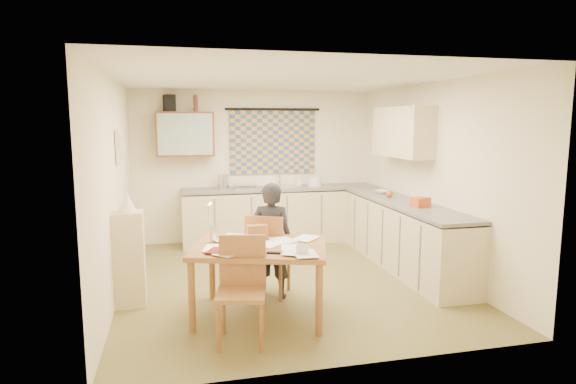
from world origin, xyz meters
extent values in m
cube|color=brown|center=(0.00, 0.00, -0.01)|extent=(4.00, 4.50, 0.02)
cube|color=white|center=(0.00, 0.00, 2.51)|extent=(4.00, 4.50, 0.02)
cube|color=#FAEFC9|center=(0.00, 2.26, 1.25)|extent=(4.00, 0.02, 2.50)
cube|color=#FAEFC9|center=(0.00, -2.26, 1.25)|extent=(4.00, 0.02, 2.50)
cube|color=#FAEFC9|center=(-2.01, 0.00, 1.25)|extent=(0.02, 4.50, 2.50)
cube|color=#FAEFC9|center=(2.01, 0.00, 1.25)|extent=(0.02, 4.50, 2.50)
cube|color=#375480|center=(0.30, 2.22, 1.65)|extent=(1.45, 0.03, 1.05)
cylinder|color=black|center=(0.30, 2.20, 2.20)|extent=(1.60, 0.04, 0.04)
cube|color=#612F18|center=(-1.15, 2.08, 1.80)|extent=(0.90, 0.34, 0.70)
cube|color=#99B2A5|center=(-1.15, 1.91, 1.80)|extent=(0.84, 0.02, 0.64)
cube|color=#D0BB8A|center=(1.83, 0.55, 1.85)|extent=(0.34, 1.30, 0.70)
cube|color=beige|center=(-1.97, 0.40, 1.70)|extent=(0.04, 0.50, 0.40)
cube|color=silver|center=(-1.95, 0.40, 1.70)|extent=(0.01, 0.42, 0.32)
cube|color=#D0BB8A|center=(0.41, 1.95, 0.43)|extent=(3.30, 0.60, 0.86)
cube|color=#5E5B59|center=(0.41, 1.95, 0.90)|extent=(3.30, 0.62, 0.04)
cube|color=#D0BB8A|center=(1.70, 0.18, 0.43)|extent=(0.60, 2.95, 0.86)
cube|color=#5E5B59|center=(1.70, 0.18, 0.90)|extent=(0.62, 2.95, 0.04)
cube|color=white|center=(1.70, -0.89, 0.41)|extent=(0.54, 0.54, 0.81)
cube|color=black|center=(1.70, -0.89, 0.83)|extent=(0.51, 0.51, 0.03)
cube|color=silver|center=(0.37, 1.95, 0.88)|extent=(0.59, 0.50, 0.10)
cylinder|color=silver|center=(0.39, 2.13, 1.06)|extent=(0.03, 0.03, 0.28)
cube|color=silver|center=(-0.23, 1.95, 0.95)|extent=(0.37, 0.33, 0.06)
cylinder|color=silver|center=(-0.58, 1.95, 1.04)|extent=(0.19, 0.19, 0.24)
cylinder|color=white|center=(0.95, 1.95, 1.00)|extent=(0.29, 0.29, 0.16)
imported|color=white|center=(0.68, 2.00, 1.01)|extent=(0.09, 0.09, 0.17)
imported|color=white|center=(1.70, 0.91, 0.94)|extent=(0.35, 0.35, 0.05)
cube|color=#C6511D|center=(1.70, -0.27, 0.98)|extent=(0.26, 0.21, 0.12)
sphere|color=#C6511D|center=(1.65, 0.52, 0.97)|extent=(0.10, 0.10, 0.10)
cube|color=black|center=(-1.37, 2.08, 2.28)|extent=(0.20, 0.23, 0.26)
cylinder|color=#195926|center=(-1.31, 2.08, 2.28)|extent=(0.08, 0.08, 0.26)
cylinder|color=#612F18|center=(-0.97, 2.08, 2.28)|extent=(0.09, 0.09, 0.26)
cube|color=brown|center=(-0.51, -1.05, 0.72)|extent=(1.56, 1.35, 0.05)
cube|color=brown|center=(-0.30, -0.46, 0.47)|extent=(0.59, 0.59, 0.04)
cube|color=brown|center=(-0.39, -0.64, 0.73)|extent=(0.40, 0.24, 0.48)
cube|color=brown|center=(-0.79, -1.63, 0.46)|extent=(0.52, 0.52, 0.04)
cube|color=brown|center=(-0.74, -1.44, 0.72)|extent=(0.43, 0.14, 0.47)
imported|color=black|center=(-0.29, -0.54, 0.66)|extent=(0.73, 0.69, 1.33)
cube|color=#D0BB8A|center=(-1.84, -0.43, 0.52)|extent=(0.32, 0.30, 1.04)
cone|color=beige|center=(-1.84, -0.43, 1.15)|extent=(0.20, 0.20, 0.22)
cube|color=brown|center=(-0.50, -0.82, 0.83)|extent=(0.22, 0.10, 0.16)
imported|color=white|center=(-0.19, -1.51, 0.80)|extent=(0.15, 0.15, 0.10)
imported|color=maroon|center=(-1.03, -1.19, 0.76)|extent=(0.37, 0.38, 0.02)
imported|color=#C6511D|center=(-0.91, -1.06, 0.76)|extent=(0.39, 0.40, 0.02)
cube|color=#C6511D|center=(-0.89, -1.27, 0.77)|extent=(0.13, 0.10, 0.04)
cube|color=black|center=(-0.44, -1.40, 0.76)|extent=(0.14, 0.09, 0.02)
cylinder|color=silver|center=(-0.97, -0.83, 0.84)|extent=(0.07, 0.07, 0.18)
cylinder|color=white|center=(-1.00, -0.85, 1.04)|extent=(0.03, 0.03, 0.22)
sphere|color=#FFCC66|center=(-0.99, -0.84, 1.16)|extent=(0.02, 0.02, 0.02)
cube|color=white|center=(-0.24, -0.90, 0.75)|extent=(0.28, 0.34, 0.00)
cube|color=white|center=(-0.76, -0.90, 0.75)|extent=(0.26, 0.33, 0.00)
cube|color=white|center=(-0.22, -1.24, 0.75)|extent=(0.26, 0.33, 0.00)
cube|color=white|center=(-0.41, -1.05, 0.76)|extent=(0.36, 0.36, 0.00)
cube|color=white|center=(-0.20, -1.40, 0.76)|extent=(0.25, 0.32, 0.00)
cube|color=white|center=(0.01, -0.91, 0.76)|extent=(0.36, 0.36, 0.00)
cube|color=white|center=(-0.69, -0.90, 0.76)|extent=(0.36, 0.35, 0.00)
cube|color=white|center=(-0.76, -0.91, 0.76)|extent=(0.25, 0.32, 0.00)
cube|color=white|center=(-0.75, -0.67, 0.76)|extent=(0.32, 0.36, 0.00)
cube|color=white|center=(-0.97, -1.11, 0.77)|extent=(0.27, 0.34, 0.00)
cube|color=white|center=(-0.85, -1.32, 0.77)|extent=(0.36, 0.36, 0.00)
cube|color=white|center=(-0.23, -1.44, 0.77)|extent=(0.33, 0.36, 0.00)
cube|color=white|center=(-0.80, -1.03, 0.77)|extent=(0.27, 0.33, 0.00)
cube|color=white|center=(-0.16, -1.54, 0.77)|extent=(0.23, 0.31, 0.00)
cube|color=white|center=(-0.78, -0.84, 0.77)|extent=(0.36, 0.35, 0.00)
camera|label=1|loc=(-1.33, -5.75, 1.99)|focal=30.00mm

